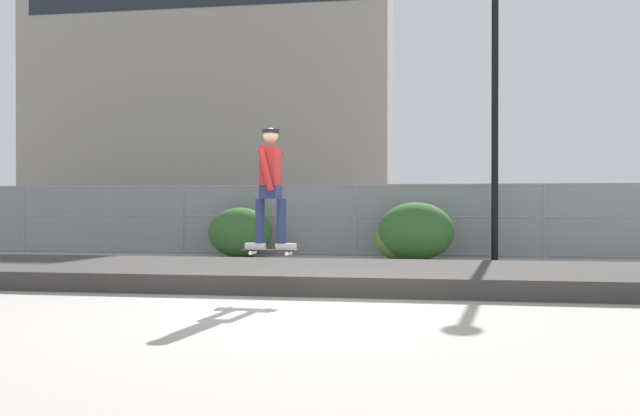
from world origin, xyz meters
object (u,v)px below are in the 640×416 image
Objects in this scene: street_lamp at (495,68)px; parked_car_near at (299,220)px; shrub_right at (416,231)px; parked_car_mid at (520,221)px; skateboard at (271,251)px; shrub_center at (400,240)px; shrub_left at (240,232)px; skater at (271,181)px.

street_lamp is 8.29m from parked_car_near.
parked_car_near is 2.48× the size of shrub_right.
parked_car_near is at bearing 177.91° from parked_car_mid.
street_lamp is at bearing 60.45° from skateboard.
skateboard is at bearing -103.74° from shrub_center.
parked_car_near reaches higher than shrub_left.
shrub_right is at bearing -21.33° from shrub_center.
parked_car_near is 6.02m from shrub_center.
parked_car_near is 4.87m from shrub_left.
skateboard is 0.45× the size of shrub_right.
shrub_center is at bearing 76.26° from skateboard.
skater is at bearing -107.10° from shrub_right.
parked_car_mid is 5.80m from shrub_right.
street_lamp is at bearing -41.09° from parked_car_near.
skater reaches higher than parked_car_mid.
skater is at bearing -114.34° from parked_car_mid.
shrub_left is (-2.34, 6.85, -1.03)m from skater.
street_lamp is 7.33m from shrub_left.
skater is 6.93m from shrub_right.
parked_car_mid is at bearing 53.23° from shrub_center.
street_lamp is at bearing 60.45° from skater.
skater reaches higher than shrub_right.
parked_car_mid is 5.90m from shrub_center.
street_lamp reaches higher than skateboard.
skater is 0.37× the size of parked_car_mid.
parked_car_near and parked_car_mid have the same top height.
shrub_center is at bearing -55.88° from parked_car_near.
shrub_left is at bearing 176.12° from shrub_right.
skateboard is 0.11× the size of street_lamp.
shrub_right is (-1.84, -0.25, -3.86)m from street_lamp.
street_lamp reaches higher than shrub_right.
parked_car_mid is (1.31, 4.62, -3.71)m from street_lamp.
street_lamp is at bearing 2.58° from shrub_center.
parked_car_mid is at bearing -2.09° from parked_car_near.
street_lamp is 4.28m from shrub_right.
parked_car_mid reaches higher than shrub_center.
shrub_right is at bearing -3.88° from shrub_left.
shrub_left is (-6.20, 0.05, -3.92)m from street_lamp.
parked_car_near reaches higher than shrub_center.
skater is 1.34× the size of shrub_center.
shrub_right is at bearing -172.36° from street_lamp.
shrub_left is 4.37m from shrub_right.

